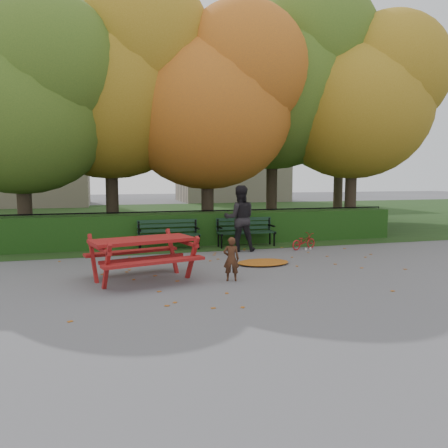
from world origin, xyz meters
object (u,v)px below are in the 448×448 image
object	(u,v)px
tree_b	(120,81)
child	(231,259)
tree_g	(349,109)
adult	(240,218)
picnic_table	(142,248)
tree_d	(285,78)
tree_c	(218,99)
bicycle	(304,241)
bench_left	(168,232)
bench_right	(245,229)
tree_e	(364,99)
tree_a	(29,98)

from	to	relation	value
tree_b	child	distance (m)	8.98
tree_g	adult	size ratio (longest dim) A/B	4.49
picnic_table	tree_b	bearing A→B (deg)	75.74
tree_d	child	xyz separation A→B (m)	(-4.52, -7.76, -5.52)
tree_c	child	distance (m)	7.96
adult	bicycle	bearing A→B (deg)	-177.28
tree_c	bench_left	world-z (taller)	tree_c
bench_left	adult	bearing A→B (deg)	-22.32
bench_right	tree_e	bearing A→B (deg)	20.87
tree_a	bicycle	xyz separation A→B (m)	(7.76, -2.93, -4.28)
tree_d	bench_right	xyz separation A→B (m)	(-2.78, -3.53, -5.46)
bench_left	bench_right	xyz separation A→B (m)	(2.40, 0.00, 0.00)
tree_g	tree_c	bearing A→B (deg)	-153.13
child	tree_d	bearing A→B (deg)	-105.87
child	adult	size ratio (longest dim) A/B	0.48
tree_a	bench_left	size ratio (longest dim) A/B	4.16
tree_a	picnic_table	size ratio (longest dim) A/B	3.10
tree_d	adult	size ratio (longest dim) A/B	5.03
picnic_table	adult	xyz separation A→B (m)	(3.05, 2.88, 0.27)
tree_e	tree_a	bearing A→B (deg)	-179.06
tree_e	child	xyz separation A→B (m)	(-7.16, -6.30, -4.62)
child	adult	bearing A→B (deg)	-96.27
tree_b	tree_g	world-z (taller)	tree_b
tree_a	bench_right	size ratio (longest dim) A/B	4.16
tree_g	bench_left	size ratio (longest dim) A/B	4.75
tree_c	bicycle	world-z (taller)	tree_c
child	bicycle	size ratio (longest dim) A/B	1.01
tree_e	bicycle	world-z (taller)	tree_e
tree_b	bench_left	size ratio (longest dim) A/B	4.88
bicycle	picnic_table	bearing A→B (deg)	98.12
tree_b	tree_g	size ratio (longest dim) A/B	1.03
tree_c	child	xyz separation A→B (m)	(-1.47, -6.49, -4.36)
bench_left	bicycle	size ratio (longest dim) A/B	1.97
tree_c	bench_left	bearing A→B (deg)	-133.36
bench_left	picnic_table	world-z (taller)	picnic_table
adult	tree_c	bearing A→B (deg)	-83.19
tree_g	adult	bearing A→B (deg)	-138.23
tree_b	adult	size ratio (longest dim) A/B	4.61
tree_e	tree_c	bearing A→B (deg)	178.07
bench_right	child	xyz separation A→B (m)	(-1.74, -4.23, -0.06)
tree_c	tree_g	xyz separation A→B (m)	(7.50, 3.80, 0.55)
tree_a	bench_left	bearing A→B (deg)	-25.76
tree_a	tree_b	size ratio (longest dim) A/B	0.85
bench_right	picnic_table	xyz separation A→B (m)	(-3.50, -3.68, 0.17)
tree_b	tree_c	world-z (taller)	tree_b
bench_left	tree_e	bearing A→B (deg)	14.81
tree_a	child	size ratio (longest dim) A/B	8.12
tree_b	bicycle	bearing A→B (deg)	-39.26
adult	child	bearing A→B (deg)	79.63
tree_d	picnic_table	size ratio (longest dim) A/B	3.97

